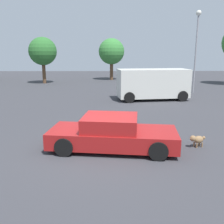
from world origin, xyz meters
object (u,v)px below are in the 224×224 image
Objects in this scene: sedan_foreground at (112,134)px; van_white at (153,83)px; dog at (197,139)px; light_post_near at (197,38)px.

van_white reaches higher than sedan_foreground.
dog is (3.14, 0.11, -0.27)m from sedan_foreground.
sedan_foreground is 15.56m from light_post_near.
sedan_foreground is 7.36× the size of dog.
sedan_foreground is 3.15m from dog.
dog is at bearing -107.90° from light_post_near.
sedan_foreground is 0.69× the size of light_post_near.
sedan_foreground is 0.89× the size of van_white.
light_post_near reaches higher than van_white.
light_post_near is at bearing 31.63° from van_white.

